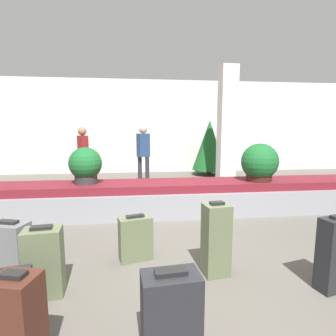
% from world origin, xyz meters
% --- Properties ---
extents(ground_plane, '(18.00, 18.00, 0.00)m').
position_xyz_m(ground_plane, '(0.00, 0.00, 0.00)').
color(ground_plane, '#59544C').
extents(back_wall, '(18.00, 0.06, 3.20)m').
position_xyz_m(back_wall, '(0.00, 6.39, 1.60)').
color(back_wall, silver).
rests_on(back_wall, ground_plane).
extents(carousel, '(7.68, 0.92, 0.57)m').
position_xyz_m(carousel, '(0.00, 1.68, 0.27)').
color(carousel, gray).
rests_on(carousel, ground_plane).
extents(pillar, '(0.44, 0.44, 3.20)m').
position_xyz_m(pillar, '(1.92, 4.17, 1.60)').
color(pillar, silver).
rests_on(pillar, ground_plane).
extents(suitcase_0, '(0.35, 0.26, 0.66)m').
position_xyz_m(suitcase_0, '(-1.39, -0.57, 0.32)').
color(suitcase_0, '#5B6647').
rests_on(suitcase_0, ground_plane).
extents(suitcase_1, '(0.37, 0.24, 0.73)m').
position_xyz_m(suitcase_1, '(1.29, -0.80, 0.35)').
color(suitcase_1, '#232328').
rests_on(suitcase_1, ground_plane).
extents(suitcase_3, '(0.41, 0.28, 0.53)m').
position_xyz_m(suitcase_3, '(-0.57, 0.00, 0.26)').
color(suitcase_3, '#5B6647').
rests_on(suitcase_3, ground_plane).
extents(suitcase_4, '(0.30, 0.28, 0.67)m').
position_xyz_m(suitcase_4, '(-1.26, -1.38, 0.32)').
color(suitcase_4, '#472319').
rests_on(suitcase_4, ground_plane).
extents(suitcase_5, '(0.39, 0.25, 0.64)m').
position_xyz_m(suitcase_5, '(-0.34, -1.40, 0.31)').
color(suitcase_5, '#232328').
rests_on(suitcase_5, ground_plane).
extents(suitcase_6, '(0.42, 0.27, 0.48)m').
position_xyz_m(suitcase_6, '(-1.54, -0.98, 0.23)').
color(suitcase_6, '#232328').
rests_on(suitcase_6, ground_plane).
extents(suitcase_7, '(0.41, 0.32, 0.59)m').
position_xyz_m(suitcase_7, '(-1.84, -0.20, 0.28)').
color(suitcase_7, slate).
rests_on(suitcase_7, ground_plane).
extents(suitcase_8, '(0.28, 0.25, 0.78)m').
position_xyz_m(suitcase_8, '(0.26, -0.41, 0.38)').
color(suitcase_8, '#5B6647').
rests_on(suitcase_8, ground_plane).
extents(potted_plant_0, '(0.66, 0.66, 0.68)m').
position_xyz_m(potted_plant_0, '(1.66, 1.59, 0.90)').
color(potted_plant_0, '#381914').
rests_on(potted_plant_0, carousel).
extents(potted_plant_1, '(0.56, 0.56, 0.63)m').
position_xyz_m(potted_plant_1, '(-1.43, 1.69, 0.89)').
color(potted_plant_1, '#2D2D2D').
rests_on(potted_plant_1, carousel).
extents(traveler_0, '(0.37, 0.33, 1.62)m').
position_xyz_m(traveler_0, '(-0.38, 4.14, 0.96)').
color(traveler_0, '#282833').
rests_on(traveler_0, ground_plane).
extents(traveler_1, '(0.33, 0.37, 1.57)m').
position_xyz_m(traveler_1, '(-1.95, 4.14, 0.92)').
color(traveler_1, '#282833').
rests_on(traveler_1, ground_plane).
extents(decorated_tree, '(1.11, 1.11, 1.81)m').
position_xyz_m(decorated_tree, '(1.83, 5.57, 0.99)').
color(decorated_tree, '#4C331E').
rests_on(decorated_tree, ground_plane).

